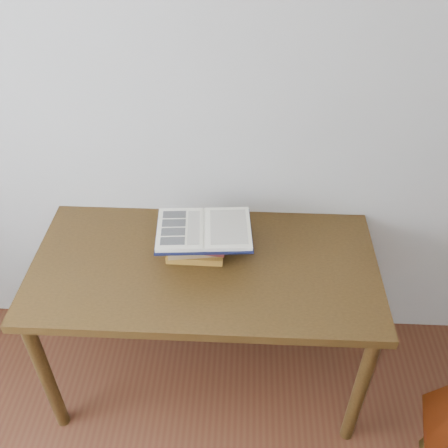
{
  "coord_description": "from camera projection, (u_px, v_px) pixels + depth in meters",
  "views": [
    {
      "loc": [
        0.22,
        -0.14,
        2.29
      ],
      "look_at": [
        0.14,
        1.4,
        1.01
      ],
      "focal_mm": 40.0,
      "sensor_mm": 36.0,
      "label": 1
    }
  ],
  "objects": [
    {
      "name": "desk",
      "position": [
        205.0,
        280.0,
        2.19
      ],
      "size": [
        1.48,
        0.74,
        0.79
      ],
      "color": "#442C11",
      "rests_on": "ground"
    },
    {
      "name": "book_stack",
      "position": [
        195.0,
        242.0,
        2.15
      ],
      "size": [
        0.28,
        0.19,
        0.12
      ],
      "color": "#9B5E23",
      "rests_on": "desk"
    },
    {
      "name": "open_book",
      "position": [
        204.0,
        230.0,
        2.1
      ],
      "size": [
        0.42,
        0.31,
        0.03
      ],
      "rotation": [
        0.0,
        0.0,
        0.08
      ],
      "color": "black",
      "rests_on": "book_stack"
    }
  ]
}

